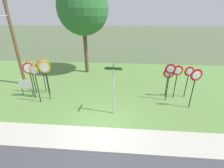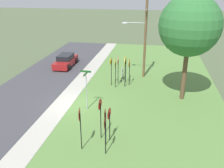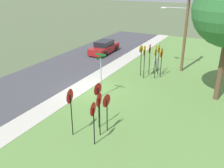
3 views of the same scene
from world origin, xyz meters
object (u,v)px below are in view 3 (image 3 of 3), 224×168
yield_sign_near_right (70,101)px  street_name_post (101,72)px  yield_sign_far_right (98,95)px  yield_sign_far_left (93,114)px  stop_sign_far_left (141,54)px  stop_sign_far_right (150,53)px  stop_sign_near_left (159,53)px  utility_pole (184,24)px  yield_sign_center (99,104)px  yield_sign_near_left (106,104)px  parked_hatchback_near (104,47)px  stop_sign_far_center (156,55)px  stop_sign_center_tall (161,56)px  stop_sign_near_right (144,55)px  notice_board (155,63)px

yield_sign_near_right → street_name_post: size_ratio=0.85×
yield_sign_far_right → yield_sign_far_left: bearing=27.1°
yield_sign_near_right → yield_sign_far_left: yield_sign_near_right is taller
stop_sign_far_left → stop_sign_far_right: (-0.67, 0.52, 0.05)m
stop_sign_near_left → yield_sign_near_right: (10.95, -1.12, 0.06)m
yield_sign_near_right → utility_pole: (-12.86, 2.58, 2.14)m
stop_sign_far_right → yield_sign_center: bearing=-3.3°
yield_sign_near_left → yield_sign_far_left: (1.37, 0.02, 0.12)m
stop_sign_far_right → street_name_post: size_ratio=0.85×
street_name_post → parked_hatchback_near: bearing=-148.3°
stop_sign_near_left → stop_sign_far_left: stop_sign_far_left is taller
stop_sign_far_center → yield_sign_far_right: bearing=-7.9°
stop_sign_far_right → utility_pole: utility_pole is taller
stop_sign_far_left → street_name_post: bearing=-2.2°
yield_sign_center → parked_hatchback_near: yield_sign_center is taller
yield_sign_far_left → yield_sign_far_right: bearing=-165.5°
stop_sign_far_center → street_name_post: 5.50m
stop_sign_far_left → utility_pole: 4.52m
yield_sign_near_right → parked_hatchback_near: 16.34m
stop_sign_near_left → stop_sign_center_tall: size_ratio=1.05×
yield_sign_far_right → stop_sign_near_right: bearing=-171.3°
stop_sign_far_center → yield_sign_near_right: size_ratio=1.04×
stop_sign_far_center → stop_sign_near_right: bearing=-69.3°
stop_sign_center_tall → yield_sign_near_right: size_ratio=0.95×
yield_sign_far_left → utility_pole: utility_pole is taller
stop_sign_center_tall → street_name_post: (5.51, -2.54, 0.01)m
stop_sign_near_left → yield_sign_near_right: size_ratio=1.00×
yield_sign_near_left → stop_sign_far_center: bearing=-172.3°
stop_sign_far_center → street_name_post: street_name_post is taller
stop_sign_far_left → yield_sign_center: size_ratio=1.09×
stop_sign_near_right → yield_sign_far_left: size_ratio=1.20×
stop_sign_near_left → parked_hatchback_near: size_ratio=0.58×
yield_sign_near_left → street_name_post: bearing=-140.4°
yield_sign_center → street_name_post: street_name_post is taller
yield_sign_far_right → utility_pole: 11.89m
yield_sign_far_left → parked_hatchback_near: yield_sign_far_left is taller
stop_sign_far_center → utility_pole: bearing=148.9°
yield_sign_far_right → notice_board: size_ratio=2.12×
utility_pole → stop_sign_far_right: bearing=-44.2°
yield_sign_far_left → stop_sign_far_right: bearing=178.1°
yield_sign_near_left → parked_hatchback_near: bearing=-144.2°
stop_sign_center_tall → yield_sign_near_left: bearing=0.7°
stop_sign_center_tall → yield_sign_far_left: size_ratio=1.08×
stop_sign_near_right → yield_sign_far_left: bearing=1.0°
yield_sign_center → utility_pole: 12.50m
utility_pole → notice_board: bearing=-50.7°
stop_sign_center_tall → yield_sign_far_left: stop_sign_center_tall is taller
yield_sign_near_left → yield_sign_far_left: size_ratio=0.93×
utility_pole → stop_sign_near_left: bearing=-37.2°
stop_sign_far_left → yield_sign_center: stop_sign_far_left is taller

